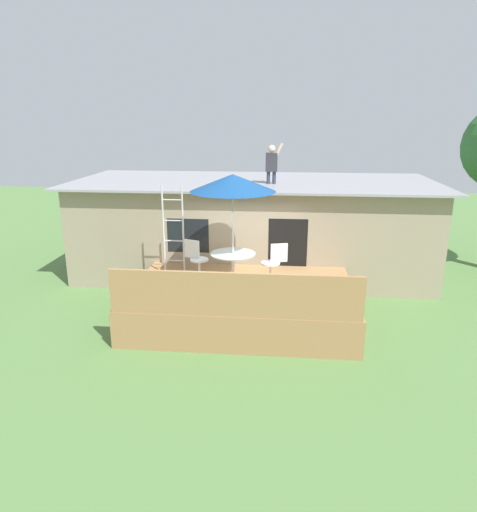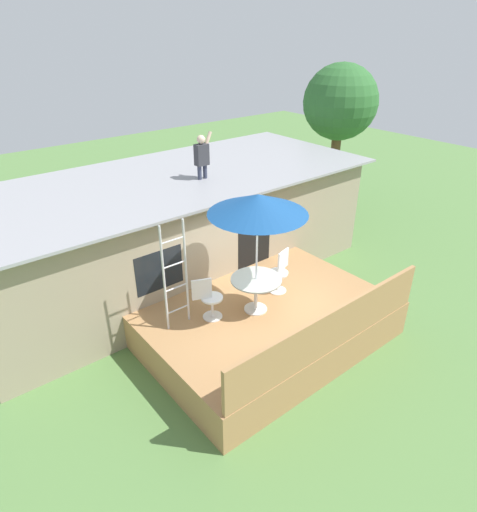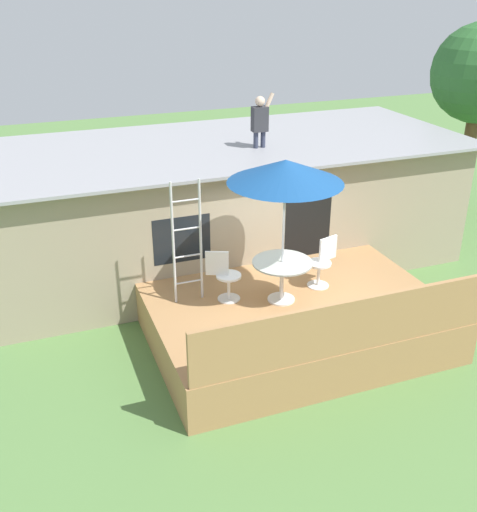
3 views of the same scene
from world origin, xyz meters
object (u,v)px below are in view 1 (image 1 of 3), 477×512
step_ladder (173,231)px  patio_chair_left (197,259)px  patio_table (233,260)px  patio_umbrella (233,183)px  person_figure (272,162)px  patio_chair_right (274,263)px

step_ladder → patio_chair_left: size_ratio=2.39×
patio_table → patio_umbrella: (0.00, -0.00, 1.76)m
patio_table → step_ladder: bearing=158.8°
patio_umbrella → patio_chair_left: patio_umbrella is taller
patio_umbrella → patio_chair_left: (-0.92, 0.38, -1.89)m
patio_umbrella → patio_chair_left: 2.14m
patio_table → patio_chair_left: bearing=157.5°
step_ladder → person_figure: bearing=45.4°
person_figure → patio_chair_left: person_figure is taller
patio_table → patio_umbrella: 1.76m
step_ladder → patio_chair_right: 2.54m
patio_table → patio_chair_left: size_ratio=1.13×
patio_umbrella → person_figure: size_ratio=2.29×
step_ladder → patio_chair_left: 0.90m
patio_table → patio_umbrella: bearing=-68.2°
step_ladder → person_figure: person_figure is taller
person_figure → patio_chair_left: (-1.68, -2.51, -2.10)m
patio_chair_left → patio_chair_right: (1.84, -0.12, 0.00)m
patio_chair_left → patio_chair_right: 1.85m
patio_table → patio_chair_left: patio_chair_left is taller
patio_chair_left → person_figure: bearing=78.7°
patio_chair_left → patio_chair_right: size_ratio=1.00×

